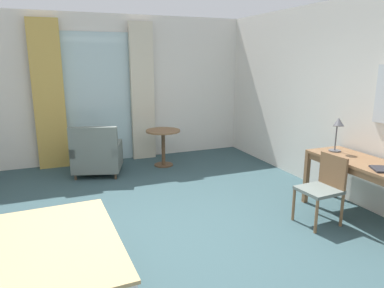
% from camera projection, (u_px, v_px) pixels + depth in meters
% --- Properties ---
extents(ground, '(6.17, 7.80, 0.10)m').
position_uv_depth(ground, '(170.00, 245.00, 4.00)').
color(ground, '#334C51').
extents(wall_back, '(5.77, 0.12, 2.82)m').
position_uv_depth(wall_back, '(109.00, 89.00, 6.93)').
color(wall_back, silver).
rests_on(wall_back, ground).
extents(wall_right, '(0.12, 7.40, 2.82)m').
position_uv_depth(wall_right, '(370.00, 104.00, 4.69)').
color(wall_right, silver).
rests_on(wall_right, ground).
extents(balcony_glass_door, '(1.29, 0.02, 2.48)m').
position_uv_depth(balcony_glass_door, '(97.00, 99.00, 6.81)').
color(balcony_glass_door, silver).
rests_on(balcony_glass_door, ground).
extents(curtain_panel_left, '(0.54, 0.10, 2.68)m').
position_uv_depth(curtain_panel_left, '(49.00, 96.00, 6.38)').
color(curtain_panel_left, tan).
rests_on(curtain_panel_left, ground).
extents(curtain_panel_right, '(0.46, 0.10, 2.68)m').
position_uv_depth(curtain_panel_right, '(142.00, 92.00, 7.01)').
color(curtain_panel_right, beige).
rests_on(curtain_panel_right, ground).
extents(writing_desk, '(0.60, 1.50, 0.77)m').
position_uv_depth(writing_desk, '(365.00, 169.00, 4.36)').
color(writing_desk, brown).
rests_on(writing_desk, ground).
extents(desk_chair, '(0.48, 0.45, 0.86)m').
position_uv_depth(desk_chair, '(324.00, 185.00, 4.34)').
color(desk_chair, slate).
rests_on(desk_chair, ground).
extents(desk_lamp, '(0.19, 0.21, 0.49)m').
position_uv_depth(desk_lamp, '(338.00, 127.00, 4.69)').
color(desk_lamp, '#4C4C51').
rests_on(desk_lamp, writing_desk).
extents(closed_book, '(0.33, 0.33, 0.02)m').
position_uv_depth(closed_book, '(384.00, 169.00, 4.00)').
color(closed_book, '#232328').
rests_on(closed_book, writing_desk).
extents(armchair_by_window, '(0.97, 0.94, 0.91)m').
position_uv_depth(armchair_by_window, '(97.00, 156.00, 6.17)').
color(armchair_by_window, slate).
rests_on(armchair_by_window, ground).
extents(round_cafe_table, '(0.64, 0.64, 0.69)m').
position_uv_depth(round_cafe_table, '(163.00, 140.00, 6.68)').
color(round_cafe_table, brown).
rests_on(round_cafe_table, ground).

